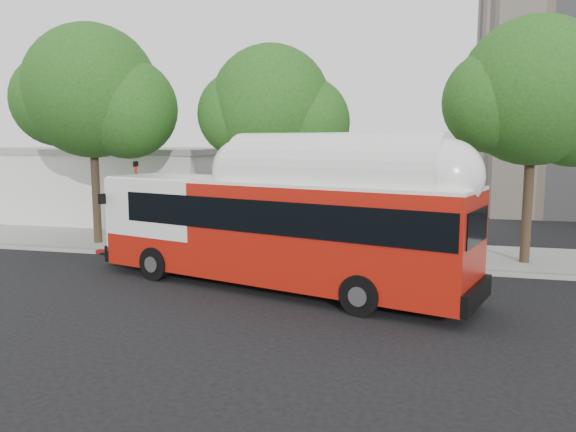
% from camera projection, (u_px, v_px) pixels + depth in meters
% --- Properties ---
extents(ground, '(120.00, 120.00, 0.00)m').
position_uv_depth(ground, '(250.00, 289.00, 17.86)').
color(ground, black).
rests_on(ground, ground).
extents(sidewalk, '(60.00, 5.00, 0.15)m').
position_uv_depth(sidewalk, '(297.00, 249.00, 24.09)').
color(sidewalk, gray).
rests_on(sidewalk, ground).
extents(curb_strip, '(60.00, 0.30, 0.15)m').
position_uv_depth(curb_strip, '(281.00, 262.00, 21.59)').
color(curb_strip, gray).
rests_on(curb_strip, ground).
extents(red_curb_segment, '(10.00, 0.32, 0.16)m').
position_uv_depth(red_curb_segment, '(209.00, 258.00, 22.33)').
color(red_curb_segment, maroon).
rests_on(red_curb_segment, ground).
extents(street_tree_left, '(6.67, 5.80, 9.74)m').
position_uv_depth(street_tree_left, '(102.00, 97.00, 24.40)').
color(street_tree_left, '#2D2116').
rests_on(street_tree_left, ground).
extents(street_tree_mid, '(5.75, 5.00, 8.62)m').
position_uv_depth(street_tree_mid, '(281.00, 111.00, 23.03)').
color(street_tree_mid, '#2D2116').
rests_on(street_tree_mid, ground).
extents(street_tree_right, '(6.21, 5.40, 9.18)m').
position_uv_depth(street_tree_right, '(546.00, 97.00, 20.33)').
color(street_tree_right, '#2D2116').
rests_on(street_tree_right, ground).
extents(low_commercial_bldg, '(16.20, 10.20, 4.25)m').
position_uv_depth(low_commercial_bldg, '(104.00, 182.00, 34.45)').
color(low_commercial_bldg, silver).
rests_on(low_commercial_bldg, ground).
extents(transit_bus, '(13.50, 6.19, 3.96)m').
position_uv_depth(transit_bus, '(278.00, 231.00, 17.77)').
color(transit_bus, '#AB160B').
rests_on(transit_bus, ground).
extents(signal_pole, '(0.11, 0.36, 3.85)m').
position_uv_depth(signal_pole, '(137.00, 206.00, 23.60)').
color(signal_pole, red).
rests_on(signal_pole, ground).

